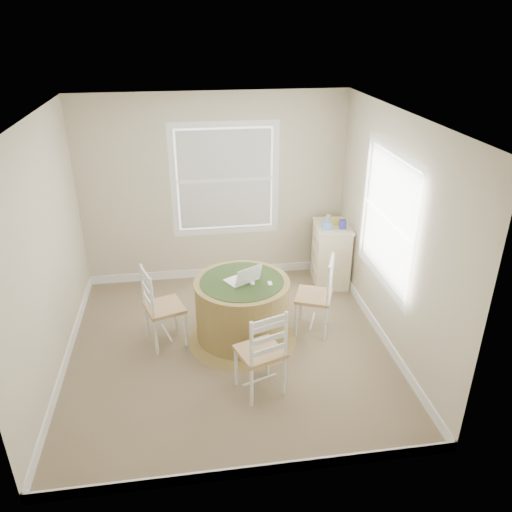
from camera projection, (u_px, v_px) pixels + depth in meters
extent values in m
cube|color=#837553|center=(230.00, 349.00, 5.73)|extent=(3.60, 3.60, 0.02)
cube|color=white|center=(223.00, 116.00, 4.59)|extent=(3.60, 3.60, 0.02)
cube|color=#C4B69A|center=(214.00, 190.00, 6.77)|extent=(3.60, 0.02, 2.60)
cube|color=#C4B69A|center=(251.00, 349.00, 3.54)|extent=(3.60, 0.02, 2.60)
cube|color=#C4B69A|center=(44.00, 256.00, 4.92)|extent=(0.02, 3.60, 2.60)
cube|color=#C4B69A|center=(393.00, 235.00, 5.40)|extent=(0.02, 3.60, 2.60)
cube|color=white|center=(217.00, 272.00, 7.29)|extent=(3.60, 0.02, 0.12)
cube|color=white|center=(251.00, 471.00, 4.10)|extent=(3.60, 0.02, 0.12)
cube|color=white|center=(67.00, 358.00, 5.46)|extent=(0.02, 3.60, 0.12)
cube|color=white|center=(379.00, 330.00, 5.93)|extent=(0.02, 3.60, 0.12)
cylinder|color=olive|center=(242.00, 308.00, 5.71)|extent=(1.06, 1.06, 0.69)
cone|color=olive|center=(243.00, 336.00, 5.87)|extent=(1.26, 1.26, 0.08)
cylinder|color=olive|center=(242.00, 283.00, 5.56)|extent=(1.08, 1.08, 0.03)
cylinder|color=#2E461E|center=(242.00, 281.00, 5.55)|extent=(0.94, 0.94, 0.01)
cone|color=#2E461E|center=(242.00, 286.00, 5.58)|extent=(1.04, 1.04, 0.10)
cube|color=white|center=(241.00, 280.00, 5.58)|extent=(0.41, 0.37, 0.02)
cube|color=silver|center=(241.00, 279.00, 5.57)|extent=(0.30, 0.25, 0.00)
cube|color=black|center=(249.00, 275.00, 5.42)|extent=(0.32, 0.22, 0.22)
ellipsoid|color=white|center=(252.00, 283.00, 5.50)|extent=(0.06, 0.10, 0.03)
cube|color=#B7BABF|center=(270.00, 284.00, 5.50)|extent=(0.05, 0.09, 0.02)
cube|color=black|center=(258.00, 277.00, 5.64)|extent=(0.06, 0.05, 0.02)
cube|color=beige|center=(331.00, 255.00, 6.97)|extent=(0.52, 0.67, 0.85)
cube|color=beige|center=(333.00, 226.00, 6.78)|extent=(0.55, 0.70, 0.02)
cube|color=beige|center=(311.00, 271.00, 7.08)|extent=(0.07, 0.52, 0.18)
cube|color=beige|center=(312.00, 255.00, 6.96)|extent=(0.07, 0.52, 0.18)
cube|color=beige|center=(313.00, 238.00, 6.86)|extent=(0.07, 0.52, 0.18)
cube|color=#5A97CD|center=(326.00, 226.00, 6.63)|extent=(0.13, 0.13, 0.10)
cube|color=gold|center=(335.00, 222.00, 6.81)|extent=(0.16, 0.12, 0.06)
cube|color=#34359C|center=(344.00, 225.00, 6.63)|extent=(0.09, 0.09, 0.12)
cylinder|color=beige|center=(328.00, 218.00, 6.90)|extent=(0.07, 0.07, 0.09)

